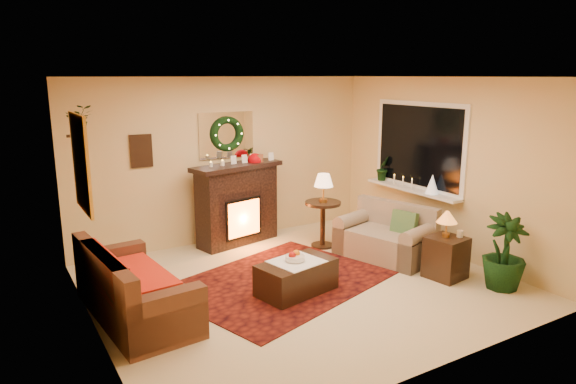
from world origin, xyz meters
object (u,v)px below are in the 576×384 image
coffee_table (296,277)px  side_table_round (323,226)px  fireplace (237,209)px  loveseat (385,230)px  sofa (135,279)px  end_table_square (446,258)px

coffee_table → side_table_round: bearing=33.6°
fireplace → loveseat: fireplace is taller
fireplace → sofa: bearing=-152.3°
side_table_round → sofa: bearing=-164.0°
sofa → side_table_round: sofa is taller
sofa → coffee_table: (1.85, -0.39, -0.22)m
sofa → coffee_table: 1.90m
sofa → fireplace: (2.07, 1.75, 0.12)m
fireplace → side_table_round: size_ratio=1.83×
fireplace → end_table_square: bearing=-70.2°
loveseat → side_table_round: (-0.50, 0.87, -0.09)m
sofa → loveseat: size_ratio=1.39×
fireplace → end_table_square: size_ratio=2.38×
sofa → side_table_round: 3.26m
fireplace → side_table_round: (1.05, -0.85, -0.23)m
loveseat → side_table_round: 1.01m
end_table_square → coffee_table: size_ratio=0.58×
fireplace → coffee_table: (-0.23, -2.14, -0.34)m
fireplace → side_table_round: 1.37m
side_table_round → coffee_table: (-1.28, -1.29, -0.11)m
loveseat → coffee_table: loveseat is taller
side_table_round → end_table_square: side_table_round is taller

